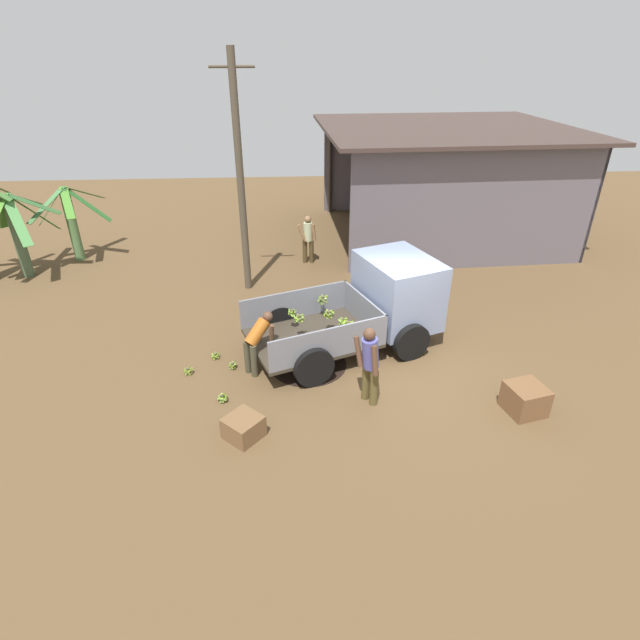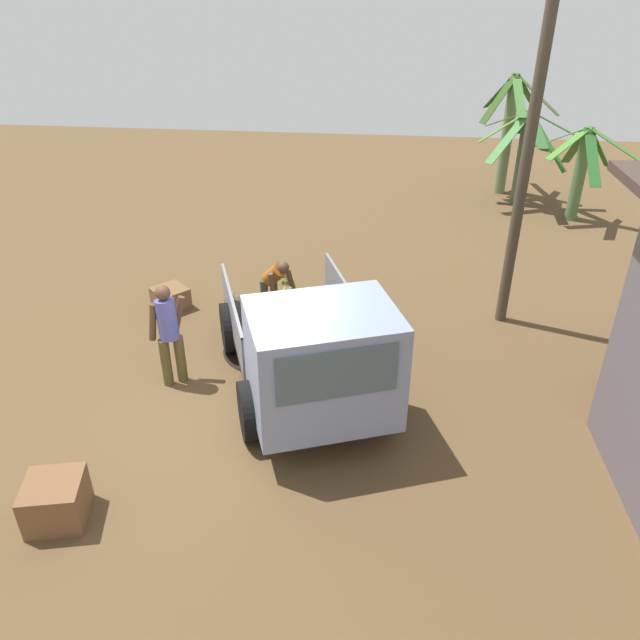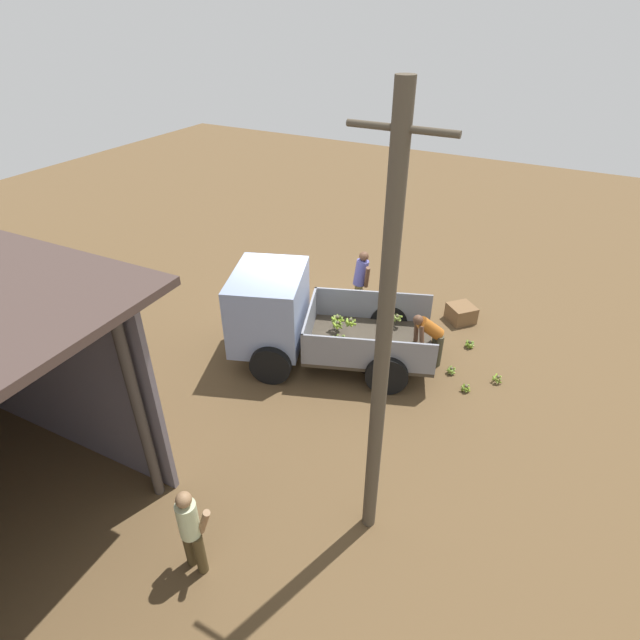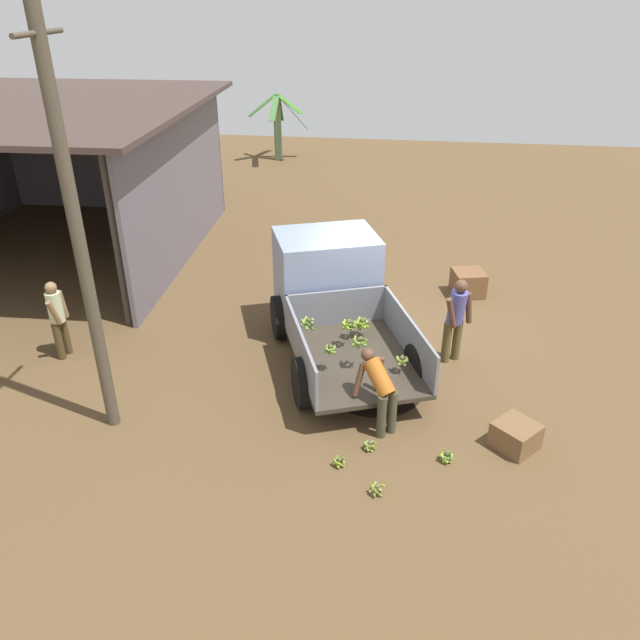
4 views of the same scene
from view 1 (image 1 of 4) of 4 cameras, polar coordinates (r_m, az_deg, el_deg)
The scene contains 16 objects.
ground at distance 11.38m, azimuth 8.72°, elevation -4.67°, with size 36.00×36.00×0.00m, color brown.
mud_patch_0 at distance 11.14m, azimuth -1.38°, elevation -5.11°, with size 1.71×1.71×0.01m, color black.
cargo_truck at distance 11.66m, azimuth 7.11°, elevation 2.35°, with size 4.69×3.33×2.01m.
warehouse_shed at distance 19.10m, azimuth 15.58°, elevation 17.47°, with size 8.76×7.89×3.79m.
utility_pole at distance 13.76m, azimuth -9.10°, elevation 15.75°, with size 1.10×0.20×6.23m.
banana_palm_0 at distance 18.03m, azimuth -26.50°, elevation 10.05°, with size 2.17×2.68×2.40m.
banana_palm_1 at distance 17.37m, azimuth -31.34°, elevation 8.64°, with size 2.31×2.87×2.54m.
person_foreground_visitor at distance 9.58m, azimuth 5.70°, elevation -4.80°, with size 0.57×0.58×1.70m.
person_worker_loading at distance 10.65m, azimuth -7.19°, elevation -2.24°, with size 0.72×0.77×1.31m.
person_bystander_near_shed at distance 16.09m, azimuth -1.38°, elevation 9.45°, with size 0.61×0.30×1.55m.
banana_bunch_on_ground_0 at distance 10.22m, azimuth -11.08°, elevation -8.71°, with size 0.22×0.22×0.17m.
banana_bunch_on_ground_1 at distance 11.13m, azimuth -9.97°, elevation -5.07°, with size 0.21×0.21×0.17m.
banana_bunch_on_ground_2 at distance 11.54m, azimuth -11.87°, elevation -3.95°, with size 0.21×0.20×0.16m.
banana_bunch_on_ground_3 at distance 11.14m, azimuth -14.83°, elevation -5.57°, with size 0.22×0.22×0.18m.
wooden_crate_0 at distance 9.28m, azimuth -8.75°, elevation -12.03°, with size 0.59×0.59×0.42m, color brown.
wooden_crate_1 at distance 10.46m, azimuth 22.40°, elevation -8.34°, with size 0.68×0.68×0.57m, color brown.
Camera 1 is at (-2.35, -9.22, 6.25)m, focal length 28.00 mm.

